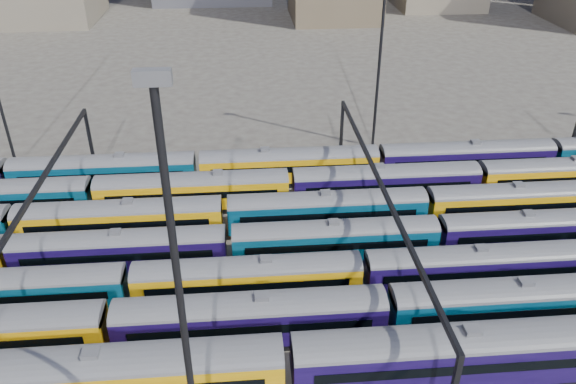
{
  "coord_description": "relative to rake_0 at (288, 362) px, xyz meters",
  "views": [
    {
      "loc": [
        -1.73,
        -42.04,
        31.88
      ],
      "look_at": [
        2.43,
        7.72,
        3.0
      ],
      "focal_mm": 35.0,
      "sensor_mm": 36.0,
      "label": 1
    }
  ],
  "objects": [
    {
      "name": "rake_0",
      "position": [
        0.0,
        0.0,
        0.0
      ],
      "size": [
        134.28,
        3.27,
        5.52
      ],
      "color": "black",
      "rests_on": "ground"
    },
    {
      "name": "rake_1",
      "position": [
        -12.88,
        5.0,
        -0.2
      ],
      "size": [
        125.42,
        3.06,
        5.15
      ],
      "color": "black",
      "rests_on": "ground"
    },
    {
      "name": "rake_2",
      "position": [
        7.23,
        10.0,
        -0.4
      ],
      "size": [
        116.37,
        2.84,
        4.77
      ],
      "color": "black",
      "rests_on": "ground"
    },
    {
      "name": "rake_6",
      "position": [
        -7.75,
        30.0,
        -0.22
      ],
      "size": [
        124.55,
        3.04,
        5.12
      ],
      "color": "black",
      "rests_on": "ground"
    },
    {
      "name": "mast_3",
      "position": [
        14.5,
        39.0,
        11.07
      ],
      "size": [
        1.4,
        0.5,
        25.6
      ],
      "color": "black",
      "rests_on": "ground"
    },
    {
      "name": "gantry_1",
      "position": [
        -20.5,
        15.0,
        3.89
      ],
      "size": [
        0.35,
        40.35,
        8.03
      ],
      "color": "black",
      "rests_on": "ground"
    },
    {
      "name": "rake_5",
      "position": [
        -18.34,
        25.0,
        -0.23
      ],
      "size": [
        123.66,
        3.02,
        5.08
      ],
      "color": "black",
      "rests_on": "ground"
    },
    {
      "name": "gantry_2",
      "position": [
        9.5,
        15.0,
        3.89
      ],
      "size": [
        0.35,
        40.35,
        8.03
      ],
      "color": "black",
      "rests_on": "ground"
    },
    {
      "name": "rake_4",
      "position": [
        -14.69,
        20.0,
        -0.29
      ],
      "size": [
        100.84,
        2.95,
        4.97
      ],
      "color": "black",
      "rests_on": "ground"
    },
    {
      "name": "mast_2",
      "position": [
        -5.5,
        -7.0,
        11.07
      ],
      "size": [
        1.4,
        0.5,
        25.6
      ],
      "color": "black",
      "rests_on": "ground"
    },
    {
      "name": "rake_3",
      "position": [
        -13.85,
        15.0,
        -0.4
      ],
      "size": [
        135.7,
        2.84,
        4.77
      ],
      "color": "black",
      "rests_on": "ground"
    },
    {
      "name": "ground",
      "position": [
        -0.5,
        15.0,
        -2.9
      ],
      "size": [
        500.0,
        500.0,
        0.0
      ],
      "primitive_type": "plane",
      "color": "#423C38",
      "rests_on": "ground"
    }
  ]
}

